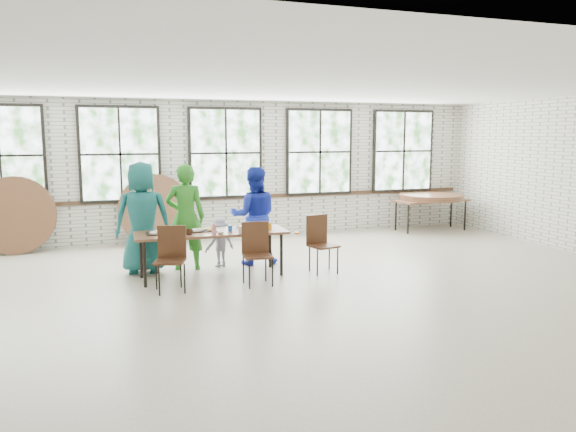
# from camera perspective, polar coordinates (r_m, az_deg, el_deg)

# --- Properties ---
(room) EXTENTS (12.00, 12.00, 12.00)m
(room) POSITION_cam_1_polar(r_m,az_deg,el_deg) (12.30, -6.34, 6.15)
(room) COLOR beige
(room) RESTS_ON ground
(dining_table) EXTENTS (2.43, 0.90, 0.74)m
(dining_table) POSITION_cam_1_polar(r_m,az_deg,el_deg) (9.05, -7.79, -1.88)
(dining_table) COLOR brown
(dining_table) RESTS_ON ground
(chair_near_left) EXTENTS (0.53, 0.52, 0.95)m
(chair_near_left) POSITION_cam_1_polar(r_m,az_deg,el_deg) (8.41, -11.81, -3.67)
(chair_near_left) COLOR #452717
(chair_near_left) RESTS_ON ground
(chair_near_right) EXTENTS (0.45, 0.44, 0.95)m
(chair_near_right) POSITION_cam_1_polar(r_m,az_deg,el_deg) (8.60, -3.23, -3.25)
(chair_near_right) COLOR #452717
(chair_near_right) RESTS_ON ground
(chair_spare) EXTENTS (0.51, 0.50, 0.95)m
(chair_spare) POSITION_cam_1_polar(r_m,az_deg,el_deg) (9.35, 3.28, -2.32)
(chair_spare) COLOR #452717
(chair_spare) RESTS_ON ground
(adult_teal) EXTENTS (0.98, 0.72, 1.85)m
(adult_teal) POSITION_cam_1_polar(r_m,az_deg,el_deg) (9.51, -14.56, -0.16)
(adult_teal) COLOR #1C656B
(adult_teal) RESTS_ON ground
(adult_green) EXTENTS (0.72, 0.55, 1.80)m
(adult_green) POSITION_cam_1_polar(r_m,az_deg,el_deg) (9.60, -10.37, -0.10)
(adult_green) COLOR #2C8222
(adult_green) RESTS_ON ground
(toddler) EXTENTS (0.62, 0.47, 0.85)m
(toddler) POSITION_cam_1_polar(r_m,az_deg,el_deg) (9.78, -6.95, -2.68)
(toddler) COLOR #181239
(toddler) RESTS_ON ground
(adult_blue) EXTENTS (0.96, 0.83, 1.72)m
(adult_blue) POSITION_cam_1_polar(r_m,az_deg,el_deg) (9.86, -3.48, 0.02)
(adult_blue) COLOR #1829AA
(adult_blue) RESTS_ON ground
(storage_table) EXTENTS (1.86, 0.92, 0.74)m
(storage_table) POSITION_cam_1_polar(r_m,az_deg,el_deg) (13.77, 14.32, 1.40)
(storage_table) COLOR brown
(storage_table) RESTS_ON ground
(tabletop_clutter) EXTENTS (1.97, 0.59, 0.11)m
(tabletop_clutter) POSITION_cam_1_polar(r_m,az_deg,el_deg) (9.02, -7.24, -1.42)
(tabletop_clutter) COLOR black
(tabletop_clutter) RESTS_ON dining_table
(round_tops_stacked) EXTENTS (1.50, 1.50, 0.13)m
(round_tops_stacked) POSITION_cam_1_polar(r_m,az_deg,el_deg) (13.76, 14.34, 1.89)
(round_tops_stacked) COLOR brown
(round_tops_stacked) RESTS_ON storage_table
(round_tops_leaning) EXTENTS (4.14, 0.47, 1.49)m
(round_tops_leaning) POSITION_cam_1_polar(r_m,az_deg,el_deg) (11.85, -21.81, 0.22)
(round_tops_leaning) COLOR brown
(round_tops_leaning) RESTS_ON ground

